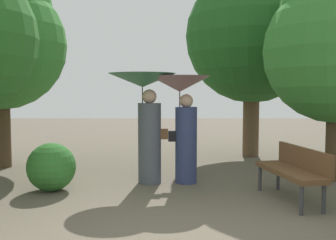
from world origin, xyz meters
The scene contains 5 objects.
person_left centered at (-0.41, 2.90, 1.43)m, with size 1.24×1.24×2.03m.
person_right centered at (0.27, 2.93, 1.40)m, with size 1.12×1.12×1.98m.
park_bench centered at (1.96, 1.74, 0.51)m, with size 0.77×1.57×0.83m.
tree_mid_right centered at (2.16, 5.87, 3.38)m, with size 3.42×3.42×5.32m.
bush_path_left centered at (-1.98, 2.31, 0.41)m, with size 0.83×0.83×0.83m, color #2D6B28.
Camera 1 is at (0.04, -4.12, 1.70)m, focal length 40.92 mm.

